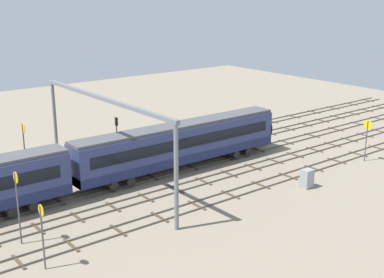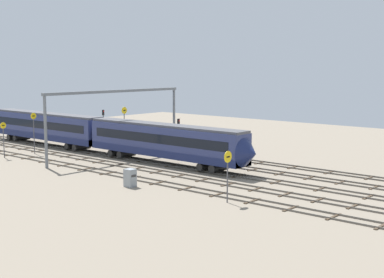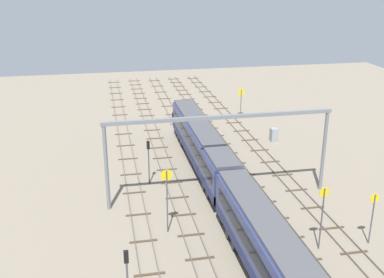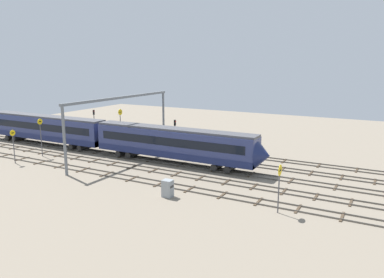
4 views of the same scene
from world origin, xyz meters
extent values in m
plane|color=gray|center=(0.00, 0.00, 0.00)|extent=(110.34, 110.34, 0.00)
cube|color=#59544C|center=(0.00, -9.13, 0.08)|extent=(94.34, 0.07, 0.16)
cube|color=#59544C|center=(0.00, -7.69, 0.08)|extent=(94.34, 0.07, 0.16)
cube|color=#473828|center=(-21.62, -8.41, 0.04)|extent=(0.24, 2.40, 0.08)
cube|color=#473828|center=(-17.69, -8.41, 0.04)|extent=(0.24, 2.40, 0.08)
cube|color=#473828|center=(-13.76, -8.41, 0.04)|extent=(0.24, 2.40, 0.08)
cube|color=#473828|center=(-9.83, -8.41, 0.04)|extent=(0.24, 2.40, 0.08)
cube|color=#473828|center=(-5.90, -8.41, 0.04)|extent=(0.24, 2.40, 0.08)
cube|color=#473828|center=(-1.97, -8.41, 0.04)|extent=(0.24, 2.40, 0.08)
cube|color=#473828|center=(1.97, -8.41, 0.04)|extent=(0.24, 2.40, 0.08)
cube|color=#473828|center=(5.90, -8.41, 0.04)|extent=(0.24, 2.40, 0.08)
cube|color=#473828|center=(9.83, -8.41, 0.04)|extent=(0.24, 2.40, 0.08)
cube|color=#473828|center=(13.76, -8.41, 0.04)|extent=(0.24, 2.40, 0.08)
cube|color=#473828|center=(17.69, -8.41, 0.04)|extent=(0.24, 2.40, 0.08)
cube|color=#473828|center=(21.62, -8.41, 0.04)|extent=(0.24, 2.40, 0.08)
cube|color=#473828|center=(25.55, -8.41, 0.04)|extent=(0.24, 2.40, 0.08)
cube|color=#473828|center=(29.48, -8.41, 0.04)|extent=(0.24, 2.40, 0.08)
cube|color=#59544C|center=(0.00, -4.92, 0.08)|extent=(94.34, 0.07, 0.16)
cube|color=#59544C|center=(0.00, -3.49, 0.08)|extent=(94.34, 0.07, 0.16)
cube|color=#473828|center=(-32.01, -4.20, 0.04)|extent=(0.24, 2.40, 0.08)
cube|color=#473828|center=(-28.64, -4.20, 0.04)|extent=(0.24, 2.40, 0.08)
cube|color=#473828|center=(-25.27, -4.20, 0.04)|extent=(0.24, 2.40, 0.08)
cube|color=#473828|center=(-21.90, -4.20, 0.04)|extent=(0.24, 2.40, 0.08)
cube|color=#473828|center=(-18.53, -4.20, 0.04)|extent=(0.24, 2.40, 0.08)
cube|color=#473828|center=(-15.16, -4.20, 0.04)|extent=(0.24, 2.40, 0.08)
cube|color=#473828|center=(-11.79, -4.20, 0.04)|extent=(0.24, 2.40, 0.08)
cube|color=#473828|center=(-8.42, -4.20, 0.04)|extent=(0.24, 2.40, 0.08)
cube|color=#473828|center=(-5.05, -4.20, 0.04)|extent=(0.24, 2.40, 0.08)
cube|color=#473828|center=(-1.68, -4.20, 0.04)|extent=(0.24, 2.40, 0.08)
cube|color=#473828|center=(1.68, -4.20, 0.04)|extent=(0.24, 2.40, 0.08)
cube|color=#473828|center=(5.05, -4.20, 0.04)|extent=(0.24, 2.40, 0.08)
cube|color=#473828|center=(8.42, -4.20, 0.04)|extent=(0.24, 2.40, 0.08)
cube|color=#473828|center=(11.79, -4.20, 0.04)|extent=(0.24, 2.40, 0.08)
cube|color=#473828|center=(15.16, -4.20, 0.04)|extent=(0.24, 2.40, 0.08)
cube|color=#473828|center=(18.53, -4.20, 0.04)|extent=(0.24, 2.40, 0.08)
cube|color=#473828|center=(21.90, -4.20, 0.04)|extent=(0.24, 2.40, 0.08)
cube|color=#473828|center=(25.27, -4.20, 0.04)|extent=(0.24, 2.40, 0.08)
cube|color=#59544C|center=(0.00, -0.72, 0.08)|extent=(94.34, 0.07, 0.16)
cube|color=#59544C|center=(0.00, 0.72, 0.08)|extent=(94.34, 0.07, 0.16)
cube|color=#473828|center=(-39.72, 0.00, 0.04)|extent=(0.24, 2.40, 0.08)
cube|color=#473828|center=(-34.76, 0.00, 0.04)|extent=(0.24, 2.40, 0.08)
cube|color=#473828|center=(-29.79, 0.00, 0.04)|extent=(0.24, 2.40, 0.08)
cube|color=#473828|center=(-24.83, 0.00, 0.04)|extent=(0.24, 2.40, 0.08)
cube|color=#473828|center=(-19.86, 0.00, 0.04)|extent=(0.24, 2.40, 0.08)
cube|color=#473828|center=(-14.90, 0.00, 0.04)|extent=(0.24, 2.40, 0.08)
cube|color=#473828|center=(-9.93, 0.00, 0.04)|extent=(0.24, 2.40, 0.08)
cube|color=#473828|center=(-4.97, 0.00, 0.04)|extent=(0.24, 2.40, 0.08)
cube|color=#473828|center=(0.00, 0.00, 0.04)|extent=(0.24, 2.40, 0.08)
cube|color=#473828|center=(4.97, 0.00, 0.04)|extent=(0.24, 2.40, 0.08)
cube|color=#473828|center=(9.93, 0.00, 0.04)|extent=(0.24, 2.40, 0.08)
cube|color=#473828|center=(14.90, 0.00, 0.04)|extent=(0.24, 2.40, 0.08)
cube|color=#473828|center=(19.86, 0.00, 0.04)|extent=(0.24, 2.40, 0.08)
cube|color=#473828|center=(24.83, 0.00, 0.04)|extent=(0.24, 2.40, 0.08)
cube|color=#59544C|center=(0.00, 3.49, 0.08)|extent=(94.34, 0.07, 0.16)
cube|color=#59544C|center=(0.00, 4.92, 0.08)|extent=(94.34, 0.07, 0.16)
cube|color=#473828|center=(-45.35, 4.20, 0.04)|extent=(0.24, 2.40, 0.08)
cube|color=#473828|center=(-41.73, 4.20, 0.04)|extent=(0.24, 2.40, 0.08)
cube|color=#473828|center=(-38.10, 4.20, 0.04)|extent=(0.24, 2.40, 0.08)
cube|color=#473828|center=(-34.47, 4.20, 0.04)|extent=(0.24, 2.40, 0.08)
cube|color=#473828|center=(-30.84, 4.20, 0.04)|extent=(0.24, 2.40, 0.08)
cube|color=#473828|center=(-27.21, 4.20, 0.04)|extent=(0.24, 2.40, 0.08)
cube|color=#473828|center=(-23.58, 4.20, 0.04)|extent=(0.24, 2.40, 0.08)
cube|color=#473828|center=(-19.96, 4.20, 0.04)|extent=(0.24, 2.40, 0.08)
cube|color=#473828|center=(-16.33, 4.20, 0.04)|extent=(0.24, 2.40, 0.08)
cube|color=#473828|center=(-12.70, 4.20, 0.04)|extent=(0.24, 2.40, 0.08)
cube|color=#473828|center=(-9.07, 4.20, 0.04)|extent=(0.24, 2.40, 0.08)
cube|color=#473828|center=(-5.44, 4.20, 0.04)|extent=(0.24, 2.40, 0.08)
cube|color=#473828|center=(-1.81, 4.20, 0.04)|extent=(0.24, 2.40, 0.08)
cube|color=#473828|center=(1.81, 4.20, 0.04)|extent=(0.24, 2.40, 0.08)
cube|color=#473828|center=(5.44, 4.20, 0.04)|extent=(0.24, 2.40, 0.08)
cube|color=#473828|center=(9.07, 4.20, 0.04)|extent=(0.24, 2.40, 0.08)
cube|color=#473828|center=(12.70, 4.20, 0.04)|extent=(0.24, 2.40, 0.08)
cube|color=#473828|center=(16.33, 4.20, 0.04)|extent=(0.24, 2.40, 0.08)
cube|color=#473828|center=(19.96, 4.20, 0.04)|extent=(0.24, 2.40, 0.08)
cube|color=#473828|center=(23.58, 4.20, 0.04)|extent=(0.24, 2.40, 0.08)
cube|color=#59544C|center=(0.00, 7.69, 0.08)|extent=(94.34, 0.07, 0.16)
cube|color=#59544C|center=(0.00, 9.13, 0.08)|extent=(94.34, 0.07, 0.16)
cube|color=#473828|center=(-44.81, 8.41, 0.04)|extent=(0.24, 2.40, 0.08)
cube|color=#473828|center=(-40.09, 8.41, 0.04)|extent=(0.24, 2.40, 0.08)
cube|color=#473828|center=(-35.38, 8.41, 0.04)|extent=(0.24, 2.40, 0.08)
cube|color=#473828|center=(-30.66, 8.41, 0.04)|extent=(0.24, 2.40, 0.08)
cube|color=#473828|center=(-25.94, 8.41, 0.04)|extent=(0.24, 2.40, 0.08)
cube|color=#473828|center=(-21.23, 8.41, 0.04)|extent=(0.24, 2.40, 0.08)
cube|color=#473828|center=(-16.51, 8.41, 0.04)|extent=(0.24, 2.40, 0.08)
cube|color=#473828|center=(-11.79, 8.41, 0.04)|extent=(0.24, 2.40, 0.08)
cube|color=#473828|center=(-7.08, 8.41, 0.04)|extent=(0.24, 2.40, 0.08)
cube|color=#473828|center=(-2.36, 8.41, 0.04)|extent=(0.24, 2.40, 0.08)
cube|color=#473828|center=(2.36, 8.41, 0.04)|extent=(0.24, 2.40, 0.08)
cube|color=#473828|center=(7.08, 8.41, 0.04)|extent=(0.24, 2.40, 0.08)
cube|color=#473828|center=(11.79, 8.41, 0.04)|extent=(0.24, 2.40, 0.08)
cube|color=#473828|center=(16.51, 8.41, 0.04)|extent=(0.24, 2.40, 0.08)
cube|color=#473828|center=(21.23, 8.41, 0.04)|extent=(0.24, 2.40, 0.08)
cube|color=navy|center=(-1.37, 0.00, 2.86)|extent=(24.00, 2.90, 3.60)
cube|color=navy|center=(-1.37, 0.00, 1.51)|extent=(24.00, 2.94, 0.90)
cube|color=#4C4C51|center=(-1.37, 0.00, 4.81)|extent=(24.00, 2.50, 0.30)
cube|color=black|center=(-1.37, -1.46, 3.29)|extent=(22.00, 0.04, 1.10)
cube|color=black|center=(-1.37, 1.46, 3.29)|extent=(22.00, 0.04, 1.10)
cylinder|color=black|center=(-9.95, 0.00, 0.61)|extent=(0.90, 2.70, 0.90)
cylinder|color=black|center=(-8.15, 0.00, 0.61)|extent=(0.90, 2.70, 0.90)
cylinder|color=black|center=(5.41, 0.00, 0.61)|extent=(0.90, 2.70, 0.90)
cylinder|color=black|center=(7.21, 0.00, 0.61)|extent=(0.90, 2.70, 0.90)
cube|color=navy|center=(-26.17, 0.00, 2.86)|extent=(24.00, 2.90, 3.60)
cube|color=navy|center=(-26.17, 0.00, 1.51)|extent=(24.00, 2.94, 0.90)
cube|color=#4C4C51|center=(-26.17, 0.00, 4.81)|extent=(24.00, 2.50, 0.30)
cube|color=black|center=(-26.17, -1.46, 3.29)|extent=(22.00, 0.04, 1.10)
cube|color=black|center=(-26.17, 1.46, 3.29)|extent=(22.00, 0.04, 1.10)
cylinder|color=black|center=(-34.75, 0.00, 0.61)|extent=(0.90, 2.70, 0.90)
cylinder|color=black|center=(-32.95, 0.00, 0.61)|extent=(0.90, 2.70, 0.90)
cylinder|color=black|center=(-19.39, 0.00, 0.61)|extent=(0.90, 2.70, 0.90)
cylinder|color=black|center=(-17.59, 0.00, 0.61)|extent=(0.90, 2.70, 0.90)
cone|color=navy|center=(11.43, 0.00, 2.68)|extent=(1.60, 3.24, 3.24)
cylinder|color=slate|center=(-10.01, -10.99, 4.25)|extent=(0.36, 0.36, 8.50)
cylinder|color=slate|center=(-10.01, 11.09, 4.25)|extent=(0.36, 0.36, 8.50)
cube|color=slate|center=(-10.01, 0.05, 8.67)|extent=(0.40, 22.68, 0.35)
cylinder|color=#4C4C51|center=(-20.44, -5.83, 2.79)|extent=(0.12, 0.12, 5.58)
cylinder|color=yellow|center=(-20.40, -5.83, 5.20)|extent=(0.05, 0.86, 0.86)
cube|color=black|center=(-20.37, -5.83, 5.20)|extent=(0.02, 0.39, 0.12)
cylinder|color=#4C4C51|center=(16.22, -10.20, 2.28)|extent=(0.12, 0.12, 4.57)
cylinder|color=yellow|center=(16.26, -10.20, 4.10)|extent=(0.05, 1.04, 1.04)
cube|color=black|center=(16.29, -10.20, 4.10)|extent=(0.02, 0.47, 0.12)
cylinder|color=#4C4C51|center=(-15.36, 6.13, 2.98)|extent=(0.12, 0.12, 5.95)
cylinder|color=yellow|center=(-15.32, 6.13, 5.50)|extent=(0.05, 1.00, 1.00)
cube|color=black|center=(-15.29, 6.13, 5.50)|extent=(0.02, 0.45, 0.12)
cylinder|color=#4C4C51|center=(-20.52, -10.35, 2.31)|extent=(0.12, 0.12, 4.62)
cylinder|color=yellow|center=(-20.48, -10.35, 4.26)|extent=(0.05, 0.81, 0.81)
cube|color=black|center=(-20.45, -10.35, 4.26)|extent=(0.02, 0.36, 0.12)
cylinder|color=#4C4C51|center=(-25.01, 10.22, 1.97)|extent=(0.14, 0.14, 3.94)
cube|color=black|center=(-25.01, 10.22, 4.39)|extent=(0.20, 0.32, 0.90)
sphere|color=red|center=(-24.90, 10.22, 4.58)|extent=(0.20, 0.20, 0.20)
sphere|color=#262626|center=(-24.90, 10.22, 4.19)|extent=(0.20, 0.20, 0.20)
cylinder|color=#4C4C51|center=(-5.00, 6.59, 2.00)|extent=(0.14, 0.14, 4.00)
cube|color=black|center=(-5.00, 6.59, 4.45)|extent=(0.20, 0.32, 0.90)
sphere|color=red|center=(-4.89, 6.59, 4.65)|extent=(0.20, 0.20, 0.20)
sphere|color=#262626|center=(-4.89, 6.59, 4.25)|extent=(0.20, 0.20, 0.20)
cube|color=gray|center=(4.99, -11.46, 0.90)|extent=(1.03, 0.90, 1.80)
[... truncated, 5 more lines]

